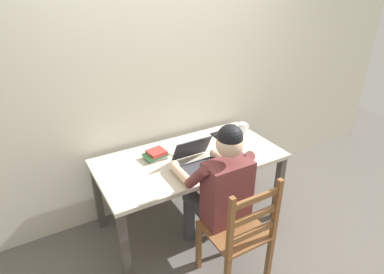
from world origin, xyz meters
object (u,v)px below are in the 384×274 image
wooden_chair (239,234)px  landscape_photo_print (234,151)px  computer_mouse (226,157)px  seated_person (219,188)px  desk (190,165)px  coffee_mug_white (243,128)px  book_stack_main (156,155)px  laptop (198,160)px  coffee_mug_dark (229,131)px

wooden_chair → landscape_photo_print: bearing=57.5°
wooden_chair → computer_mouse: size_ratio=9.49×
seated_person → computer_mouse: seated_person is taller
desk → coffee_mug_white: bearing=12.8°
computer_mouse → landscape_photo_print: bearing=28.6°
book_stack_main → coffee_mug_white: bearing=1.9°
laptop → coffee_mug_dark: 0.64m
desk → landscape_photo_print: size_ratio=12.27×
seated_person → coffee_mug_white: seated_person is taller
seated_person → book_stack_main: bearing=111.5°
computer_mouse → wooden_chair: bearing=-115.7°
coffee_mug_white → book_stack_main: bearing=-178.1°
coffee_mug_dark → book_stack_main: (-0.80, -0.06, -0.01)m
seated_person → coffee_mug_dark: 0.87m
desk → landscape_photo_print: 0.42m
coffee_mug_dark → book_stack_main: bearing=-176.1°
laptop → seated_person: bearing=-92.4°
computer_mouse → coffee_mug_dark: 0.46m
desk → seated_person: (-0.02, -0.48, 0.06)m
computer_mouse → book_stack_main: bearing=149.6°
book_stack_main → landscape_photo_print: book_stack_main is taller
desk → seated_person: 0.48m
seated_person → coffee_mug_dark: seated_person is taller
computer_mouse → landscape_photo_print: size_ratio=0.77×
desk → laptop: size_ratio=4.72×
book_stack_main → landscape_photo_print: size_ratio=1.53×
seated_person → wooden_chair: seated_person is taller
laptop → book_stack_main: laptop is taller
laptop → computer_mouse: bearing=-6.1°
desk → computer_mouse: size_ratio=15.95×
laptop → computer_mouse: 0.27m
desk → coffee_mug_white: coffee_mug_white is taller
laptop → coffee_mug_white: size_ratio=2.75×
book_stack_main → landscape_photo_print: 0.69m
computer_mouse → book_stack_main: book_stack_main is taller
laptop → book_stack_main: (-0.25, 0.27, -0.01)m
seated_person → coffee_mug_dark: (0.56, 0.66, 0.06)m
wooden_chair → coffee_mug_dark: wooden_chair is taller
book_stack_main → laptop: bearing=-47.6°
desk → landscape_photo_print: (0.40, -0.10, 0.08)m
seated_person → landscape_photo_print: seated_person is taller
seated_person → coffee_mug_white: bearing=41.8°
seated_person → coffee_mug_white: 0.95m
coffee_mug_white → coffee_mug_dark: coffee_mug_white is taller
computer_mouse → coffee_mug_white: 0.55m
landscape_photo_print → book_stack_main: bearing=171.2°
coffee_mug_dark → landscape_photo_print: size_ratio=0.85×
laptop → coffee_mug_dark: size_ratio=3.06×
laptop → computer_mouse: size_ratio=3.38×
desk → coffee_mug_dark: bearing=18.4°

